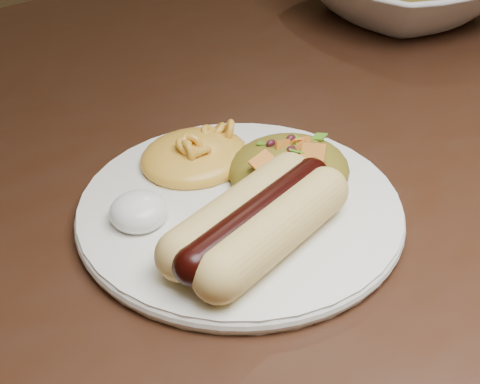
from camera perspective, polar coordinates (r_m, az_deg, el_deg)
table at (r=0.67m, az=-1.07°, el=-1.88°), size 1.60×0.90×0.75m
plate at (r=0.51m, az=-0.00°, el=-1.50°), size 0.28×0.28×0.01m
hotdog at (r=0.46m, az=1.51°, el=-2.39°), size 0.13×0.09×0.04m
mac_and_cheese at (r=0.55m, az=-3.90°, el=4.21°), size 0.11×0.10×0.04m
sour_cream at (r=0.49m, az=-8.70°, el=-1.18°), size 0.05×0.05×0.03m
taco_salad at (r=0.53m, az=4.25°, el=2.86°), size 0.10×0.09×0.04m
fork at (r=0.48m, az=-7.52°, el=-5.14°), size 0.02×0.16×0.00m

